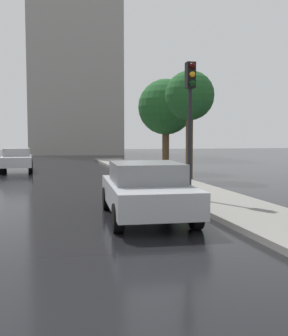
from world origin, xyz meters
name	(u,v)px	position (x,y,z in m)	size (l,w,h in m)	color
ground	(30,336)	(0.00, 0.00, 0.00)	(120.00, 120.00, 0.00)	black
car_silver_near_kerb	(146,189)	(2.50, 5.43, 0.70)	(2.09, 4.21, 1.35)	#B2B5BA
car_white_mid_road	(17,159)	(-1.54, 19.86, 0.71)	(1.83, 3.91, 1.33)	silver
traffic_light	(190,104)	(4.28, 7.30, 2.93)	(0.26, 0.39, 4.00)	black
street_tree_mid	(190,97)	(6.59, 13.83, 3.81)	(2.27, 2.27, 5.01)	#4C3823
street_tree_far	(166,107)	(6.70, 18.08, 3.63)	(3.12, 3.12, 5.22)	#4C3823
distant_tower	(76,46)	(3.62, 45.46, 12.76)	(10.96, 12.61, 25.52)	#9E9993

